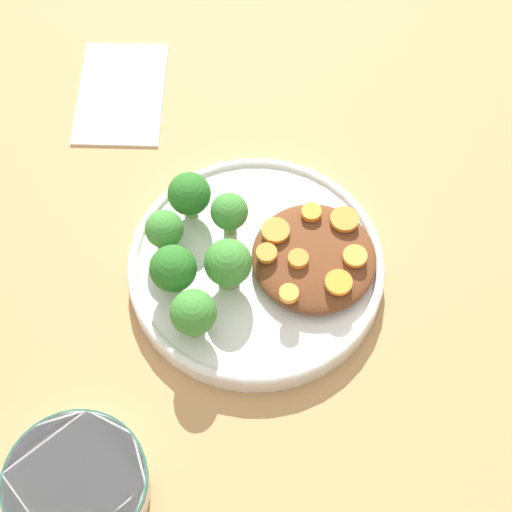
# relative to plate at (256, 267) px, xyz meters

# --- Properties ---
(ground_plane) EXTENTS (4.00, 4.00, 0.00)m
(ground_plane) POSITION_rel_plate_xyz_m (0.00, 0.00, -0.01)
(ground_plane) COLOR tan
(plate) EXTENTS (0.25, 0.25, 0.03)m
(plate) POSITION_rel_plate_xyz_m (0.00, 0.00, 0.00)
(plate) COLOR silver
(plate) RESTS_ON ground_plane
(dip_bowl) EXTENTS (0.12, 0.12, 0.04)m
(dip_bowl) POSITION_rel_plate_xyz_m (0.16, -0.21, 0.01)
(dip_bowl) COLOR silver
(dip_bowl) RESTS_ON ground_plane
(stew_mound) EXTENTS (0.12, 0.12, 0.02)m
(stew_mound) POSITION_rel_plate_xyz_m (0.02, 0.05, 0.02)
(stew_mound) COLOR brown
(stew_mound) RESTS_ON plate
(broccoli_floret_0) EXTENTS (0.04, 0.04, 0.06)m
(broccoli_floret_0) POSITION_rel_plate_xyz_m (0.05, -0.07, 0.04)
(broccoli_floret_0) COLOR #759E51
(broccoli_floret_0) RESTS_ON plate
(broccoli_floret_1) EXTENTS (0.04, 0.04, 0.06)m
(broccoli_floret_1) POSITION_rel_plate_xyz_m (-0.08, -0.04, 0.04)
(broccoli_floret_1) COLOR #7FA85B
(broccoli_floret_1) RESTS_ON plate
(broccoli_floret_2) EXTENTS (0.04, 0.04, 0.06)m
(broccoli_floret_2) POSITION_rel_plate_xyz_m (0.01, -0.03, 0.04)
(broccoli_floret_2) COLOR #759E51
(broccoli_floret_2) RESTS_ON plate
(broccoli_floret_3) EXTENTS (0.04, 0.04, 0.05)m
(broccoli_floret_3) POSITION_rel_plate_xyz_m (-0.04, -0.01, 0.04)
(broccoli_floret_3) COLOR #759E51
(broccoli_floret_3) RESTS_ON plate
(broccoli_floret_4) EXTENTS (0.04, 0.04, 0.05)m
(broccoli_floret_4) POSITION_rel_plate_xyz_m (-0.05, -0.08, 0.04)
(broccoli_floret_4) COLOR #7FA85B
(broccoli_floret_4) RESTS_ON plate
(broccoli_floret_5) EXTENTS (0.04, 0.04, 0.06)m
(broccoli_floret_5) POSITION_rel_plate_xyz_m (0.00, -0.08, 0.04)
(broccoli_floret_5) COLOR #7FA85B
(broccoli_floret_5) RESTS_ON plate
(carrot_slice_0) EXTENTS (0.02, 0.02, 0.01)m
(carrot_slice_0) POSITION_rel_plate_xyz_m (0.03, 0.09, 0.03)
(carrot_slice_0) COLOR orange
(carrot_slice_0) RESTS_ON stew_mound
(carrot_slice_1) EXTENTS (0.02, 0.02, 0.01)m
(carrot_slice_1) POSITION_rel_plate_xyz_m (0.02, 0.03, 0.03)
(carrot_slice_1) COLOR orange
(carrot_slice_1) RESTS_ON stew_mound
(carrot_slice_2) EXTENTS (0.02, 0.02, 0.01)m
(carrot_slice_2) POSITION_rel_plate_xyz_m (0.05, 0.01, 0.03)
(carrot_slice_2) COLOR orange
(carrot_slice_2) RESTS_ON stew_mound
(carrot_slice_3) EXTENTS (0.02, 0.02, 0.01)m
(carrot_slice_3) POSITION_rel_plate_xyz_m (-0.02, 0.06, 0.03)
(carrot_slice_3) COLOR orange
(carrot_slice_3) RESTS_ON stew_mound
(carrot_slice_4) EXTENTS (0.03, 0.03, 0.00)m
(carrot_slice_4) POSITION_rel_plate_xyz_m (0.06, 0.06, 0.03)
(carrot_slice_4) COLOR orange
(carrot_slice_4) RESTS_ON stew_mound
(carrot_slice_5) EXTENTS (0.03, 0.03, 0.01)m
(carrot_slice_5) POSITION_rel_plate_xyz_m (-0.01, 0.09, 0.03)
(carrot_slice_5) COLOR orange
(carrot_slice_5) RESTS_ON stew_mound
(carrot_slice_6) EXTENTS (0.02, 0.02, 0.01)m
(carrot_slice_6) POSITION_rel_plate_xyz_m (0.01, 0.01, 0.03)
(carrot_slice_6) COLOR orange
(carrot_slice_6) RESTS_ON stew_mound
(carrot_slice_7) EXTENTS (0.03, 0.03, 0.01)m
(carrot_slice_7) POSITION_rel_plate_xyz_m (-0.02, 0.02, 0.03)
(carrot_slice_7) COLOR orange
(carrot_slice_7) RESTS_ON stew_mound
(napkin) EXTENTS (0.17, 0.14, 0.01)m
(napkin) POSITION_rel_plate_xyz_m (-0.26, -0.07, -0.01)
(napkin) COLOR white
(napkin) RESTS_ON ground_plane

